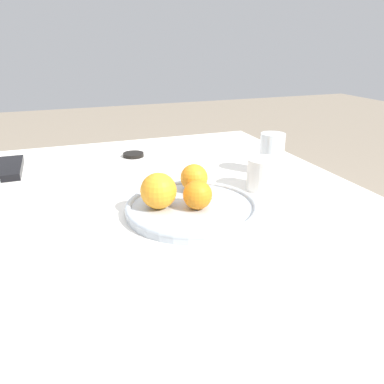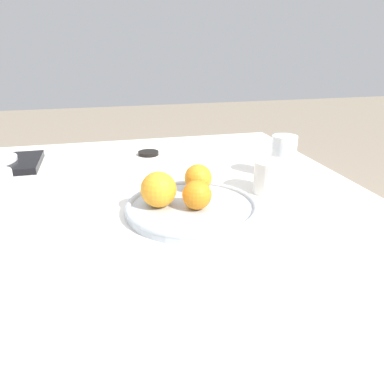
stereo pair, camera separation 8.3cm
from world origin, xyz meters
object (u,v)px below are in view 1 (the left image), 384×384
object	(u,v)px
fruit_platter	(192,208)
orange_2	(159,191)
orange_1	(194,178)
soy_dish	(133,155)
orange_0	(198,195)
cup_1	(263,174)
water_glass	(272,154)

from	to	relation	value
fruit_platter	orange_2	world-z (taller)	orange_2
orange_1	soy_dish	world-z (taller)	orange_1
orange_0	cup_1	distance (m)	0.23
water_glass	soy_dish	world-z (taller)	water_glass
orange_1	soy_dish	distance (m)	0.40
fruit_platter	orange_2	distance (m)	0.09
fruit_platter	cup_1	xyz separation A→B (m)	(0.22, 0.07, 0.03)
cup_1	orange_2	bearing A→B (deg)	-169.40
cup_1	soy_dish	distance (m)	0.49
orange_2	cup_1	size ratio (longest dim) A/B	0.95
orange_1	cup_1	world-z (taller)	orange_1
fruit_platter	soy_dish	xyz separation A→B (m)	(-0.04, 0.48, -0.01)
fruit_platter	orange_1	size ratio (longest dim) A/B	4.46
orange_2	cup_1	xyz separation A→B (m)	(0.30, 0.06, -0.02)
orange_2	soy_dish	xyz separation A→B (m)	(0.04, 0.46, -0.05)
fruit_platter	orange_0	bearing A→B (deg)	-66.96
water_glass	fruit_platter	bearing A→B (deg)	-150.30
orange_1	water_glass	size ratio (longest dim) A/B	0.57
orange_2	water_glass	xyz separation A→B (m)	(0.38, 0.16, 0.00)
orange_2	water_glass	world-z (taller)	water_glass
fruit_platter	soy_dish	size ratio (longest dim) A/B	4.31
orange_0	orange_1	distance (m)	0.11
orange_0	soy_dish	distance (m)	0.50
orange_2	soy_dish	bearing A→B (deg)	85.42
cup_1	water_glass	bearing A→B (deg)	50.49
cup_1	orange_1	bearing A→B (deg)	175.80
fruit_platter	soy_dish	distance (m)	0.48
orange_2	cup_1	bearing A→B (deg)	10.60
orange_2	fruit_platter	bearing A→B (deg)	-12.89
fruit_platter	cup_1	world-z (taller)	cup_1
orange_0	cup_1	bearing A→B (deg)	22.25
fruit_platter	orange_2	bearing A→B (deg)	167.11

